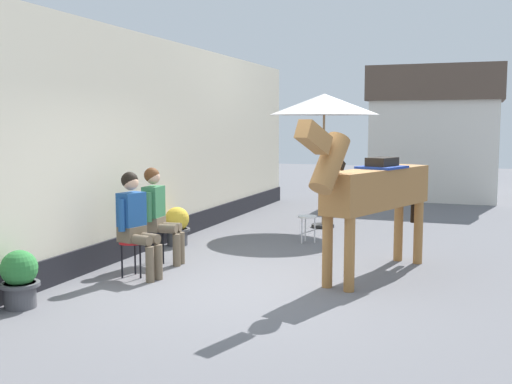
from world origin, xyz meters
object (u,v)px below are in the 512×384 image
at_px(flower_planter_nearest, 20,278).
at_px(seated_visitor_near, 135,219).
at_px(seated_visitor_far, 158,210).
at_px(saddled_horse_center, 373,189).
at_px(flower_planter_farthest, 177,225).
at_px(spare_stool_white, 307,219).
at_px(cafe_parasol, 324,105).

bearing_deg(flower_planter_nearest, seated_visitor_near, 72.70).
height_order(seated_visitor_far, saddled_horse_center, saddled_horse_center).
bearing_deg(flower_planter_farthest, seated_visitor_far, -74.20).
relative_size(seated_visitor_near, spare_stool_white, 3.02).
relative_size(saddled_horse_center, spare_stool_white, 6.25).
height_order(flower_planter_nearest, cafe_parasol, cafe_parasol).
xyz_separation_m(saddled_horse_center, spare_stool_white, (-1.41, 1.98, -0.76)).
relative_size(saddled_horse_center, cafe_parasol, 1.12).
height_order(seated_visitor_far, flower_planter_farthest, seated_visitor_far).
distance_m(flower_planter_farthest, cafe_parasol, 3.76).
xyz_separation_m(saddled_horse_center, flower_planter_nearest, (-3.39, -2.73, -0.82)).
bearing_deg(seated_visitor_far, flower_planter_nearest, -98.78).
xyz_separation_m(flower_planter_farthest, cafe_parasol, (1.85, 2.57, 2.03)).
distance_m(seated_visitor_far, cafe_parasol, 4.45).
relative_size(seated_visitor_near, saddled_horse_center, 0.48).
xyz_separation_m(seated_visitor_near, saddled_horse_center, (2.89, 1.13, 0.38)).
bearing_deg(spare_stool_white, seated_visitor_near, -115.43).
relative_size(seated_visitor_far, flower_planter_nearest, 2.17).
bearing_deg(spare_stool_white, flower_planter_nearest, -112.77).
distance_m(seated_visitor_near, saddled_horse_center, 3.13).
height_order(seated_visitor_near, saddled_horse_center, saddled_horse_center).
bearing_deg(seated_visitor_near, cafe_parasol, 74.01).
distance_m(seated_visitor_far, spare_stool_white, 2.81).
distance_m(seated_visitor_near, cafe_parasol, 5.16).
distance_m(seated_visitor_far, flower_planter_nearest, 2.50).
height_order(seated_visitor_near, seated_visitor_far, same).
height_order(seated_visitor_far, flower_planter_nearest, seated_visitor_far).
bearing_deg(seated_visitor_far, seated_visitor_near, -81.47).
distance_m(flower_planter_nearest, cafe_parasol, 6.89).
height_order(flower_planter_farthest, spare_stool_white, flower_planter_farthest).
distance_m(flower_planter_nearest, spare_stool_white, 5.11).
height_order(flower_planter_farthest, cafe_parasol, cafe_parasol).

